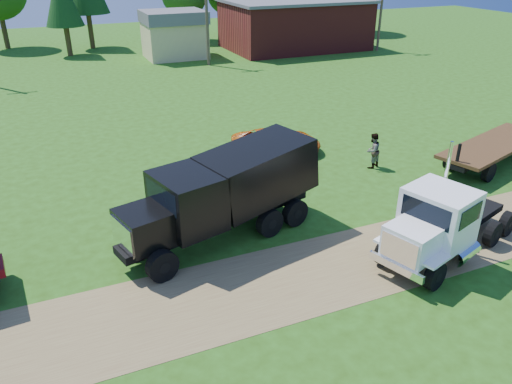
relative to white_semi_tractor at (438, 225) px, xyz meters
name	(u,v)px	position (x,y,z in m)	size (l,w,h in m)	color
ground	(354,262)	(-2.79, 0.93, -1.45)	(140.00, 140.00, 0.00)	#274B10
dirt_track	(354,262)	(-2.79, 0.93, -1.44)	(120.00, 4.20, 0.01)	brown
white_semi_tractor	(438,225)	(0.00, 0.00, 0.00)	(7.15, 4.22, 4.24)	black
black_dump_truck	(226,190)	(-6.40, 4.65, 0.54)	(8.53, 4.52, 3.62)	black
orange_pickup	(276,142)	(-0.80, 11.90, -0.76)	(2.29, 4.96, 1.38)	#D06009
flatbed_trailer	(494,148)	(9.24, 6.12, -0.59)	(8.21, 4.63, 2.02)	#362511
spectator_a	(427,218)	(0.80, 1.39, -0.59)	(0.63, 0.41, 1.72)	#999999
spectator_b	(373,151)	(2.95, 8.13, -0.51)	(0.91, 0.71, 1.87)	#999999
brick_building	(295,24)	(15.21, 40.93, 1.21)	(15.40, 10.40, 5.30)	maroon
tan_shed	(174,34)	(1.21, 40.93, 0.97)	(6.20, 5.40, 4.70)	tan
utility_poles	(207,15)	(3.21, 35.93, 3.26)	(42.20, 0.28, 9.00)	#473828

